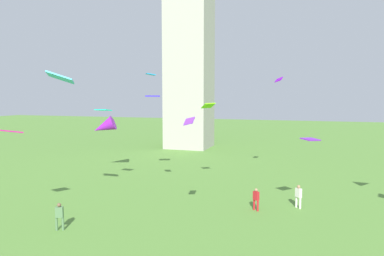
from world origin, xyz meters
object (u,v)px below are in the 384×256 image
Objects in this scene: person_2 at (59,215)px; kite_flying_5 at (208,106)px; kite_flying_3 at (151,74)px; kite_flying_6 at (153,96)px; person_1 at (298,195)px; kite_flying_10 at (104,127)px; kite_flying_0 at (103,110)px; kite_flying_7 at (189,121)px; kite_flying_9 at (279,80)px; kite_flying_8 at (60,77)px; kite_flying_4 at (310,139)px; person_0 at (256,198)px; kite_flying_1 at (9,131)px.

kite_flying_5 is at bearing 36.42° from person_2.
kite_flying_3 is 0.67× the size of kite_flying_6.
person_1 is 21.36m from kite_flying_10.
person_2 is 10.44m from kite_flying_0.
kite_flying_3 reaches higher than kite_flying_6.
kite_flying_3 is (-10.37, -3.16, 8.84)m from person_1.
kite_flying_9 is (4.10, 15.24, 3.11)m from kite_flying_7.
kite_flying_8 reaches higher than kite_flying_10.
person_1 is at bearing 8.06° from person_2.
kite_flying_5 is at bearing 27.86° from kite_flying_0.
kite_flying_10 reaches higher than person_1.
kite_flying_6 is 12.40m from kite_flying_9.
kite_flying_4 is 0.87× the size of kite_flying_6.
person_0 is 11.72m from kite_flying_3.
kite_flying_4 is (16.62, -0.53, -1.79)m from kite_flying_0.
kite_flying_5 is 13.20m from kite_flying_10.
person_2 is 15.61m from kite_flying_6.
kite_flying_6 is at bearing 65.24° from person_2.
kite_flying_9 reaches higher than kite_flying_5.
kite_flying_1 is 1.14× the size of kite_flying_4.
person_0 is 1.43× the size of kite_flying_3.
person_0 is 14.69m from kite_flying_6.
kite_flying_6 is (-6.28, 2.37, 0.85)m from kite_flying_5.
person_1 is 1.17× the size of kite_flying_4.
kite_flying_1 is (-17.94, -8.58, 5.01)m from person_1.
person_0 is at bearing -4.37° from kite_flying_8.
kite_flying_4 is at bearing 5.07° from kite_flying_0.
person_0 is 1.04× the size of kite_flying_5.
kite_flying_8 is (-1.56, -11.41, 1.20)m from kite_flying_6.
kite_flying_9 is at bearing 76.84° from kite_flying_10.
person_2 is at bearing 117.77° from kite_flying_5.
kite_flying_5 is (-8.28, 3.73, 2.15)m from kite_flying_4.
kite_flying_5 reaches higher than kite_flying_0.
kite_flying_4 is 8.98m from kite_flying_7.
person_1 is 12.45m from kite_flying_9.
kite_flying_0 is at bearing 7.13° from kite_flying_1.
kite_flying_7 is (9.72, -6.09, -0.32)m from kite_flying_0.
kite_flying_3 is 14.22m from kite_flying_9.
person_1 is 0.83× the size of kite_flying_8.
kite_flying_0 is 6.67m from kite_flying_3.
person_1 reaches higher than person_2.
kite_flying_3 is 12.09m from kite_flying_4.
kite_flying_3 is 6.72m from kite_flying_5.
kite_flying_0 reaches higher than person_2.
kite_flying_3 is at bearing 25.98° from kite_flying_10.
kite_flying_1 is at bearing -97.31° from kite_flying_0.
kite_flying_4 reaches higher than person_1.
person_0 is 5.66m from kite_flying_4.
kite_flying_7 reaches higher than person_2.
kite_flying_3 is at bearing 140.06° from kite_flying_4.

